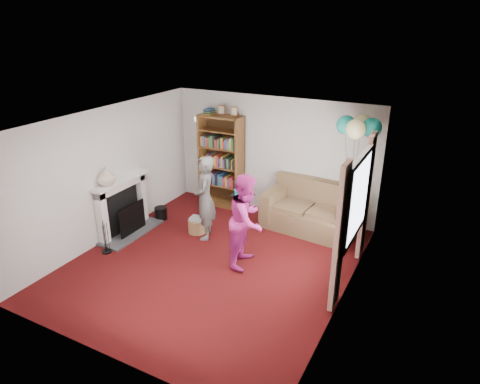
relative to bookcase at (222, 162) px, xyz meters
The scene contains 16 objects.
ground 2.75m from the bookcase, 64.16° to the right, with size 5.00×5.00×0.00m, color #340709.
wall_back 1.16m from the bookcase, 10.50° to the left, with size 4.50×0.02×2.50m, color silver.
wall_left 2.58m from the bookcase, 116.42° to the right, with size 0.02×5.00×2.50m, color silver.
wall_right 4.09m from the bookcase, 34.31° to the right, with size 0.02×5.00×2.50m, color silver.
ceiling 2.97m from the bookcase, 64.16° to the right, with size 4.50×5.00×0.01m, color white.
fireplace 2.37m from the bookcase, 114.73° to the right, with size 0.55×1.80×1.12m.
window_bay 3.74m from the bookcase, 27.15° to the right, with size 0.14×2.02×2.20m.
wall_sconce 1.09m from the bookcase, behind, with size 0.16×0.23×0.16m.
bookcase is the anchor object (origin of this frame).
sofa 2.30m from the bookcase, ahead, with size 1.80×0.95×0.95m.
wicker_basket 1.70m from the bookcase, 80.22° to the right, with size 0.36×0.36×0.33m.
person_striped 1.62m from the bookcase, 71.69° to the right, with size 0.59×0.39×1.62m, color black.
person_magenta 2.59m from the bookcase, 50.89° to the right, with size 0.79×0.61×1.62m, color #B9257F.
birthday_cake 2.22m from the bookcase, 50.95° to the right, with size 0.32×0.32×0.22m.
balloons 3.24m from the bookcase, ahead, with size 0.78×0.78×1.71m.
mantel_vase 2.67m from the bookcase, 112.27° to the right, with size 0.33×0.33×0.35m, color beige.
Camera 1 is at (3.39, -5.45, 3.98)m, focal length 32.00 mm.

